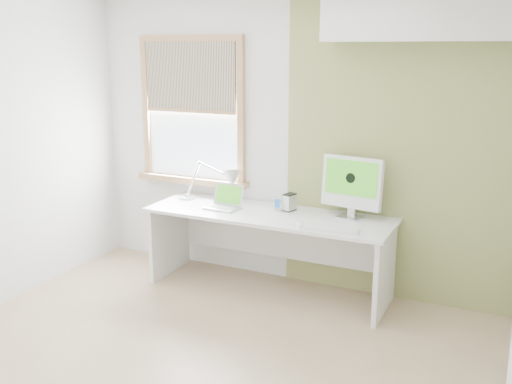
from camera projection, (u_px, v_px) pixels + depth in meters
The scene contains 12 objects.
room at pixel (186, 182), 3.76m from camera, with size 4.04×3.54×2.64m.
accent_wall at pixel (399, 152), 4.87m from camera, with size 2.00×0.02×2.60m, color #8B9F56.
soffit at pixel (430, 13), 4.37m from camera, with size 1.60×0.40×0.42m, color white.
window at pixel (192, 111), 5.61m from camera, with size 1.20×0.14×1.42m.
desk at pixel (271, 232), 5.22m from camera, with size 2.20×0.70×0.73m.
desk_lamp at pixel (223, 181), 5.46m from camera, with size 0.68×0.30×0.37m.
laptop at pixel (225, 202), 5.28m from camera, with size 0.32×0.27×0.21m.
phone_dock at pixel (278, 207), 5.17m from camera, with size 0.08×0.08×0.13m.
external_drive at pixel (289, 202), 5.18m from camera, with size 0.10×0.14×0.16m.
imac at pixel (352, 184), 4.93m from camera, with size 0.54×0.21×0.53m.
keyboard at pixel (329, 229), 4.64m from camera, with size 0.47×0.17×0.02m.
mouse at pixel (300, 224), 4.76m from camera, with size 0.06×0.10×0.03m, color white.
Camera 1 is at (1.97, -3.11, 2.15)m, focal length 40.89 mm.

